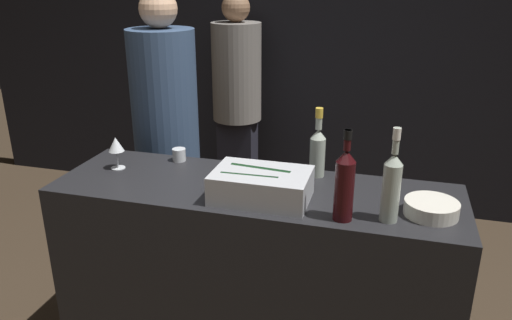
{
  "coord_description": "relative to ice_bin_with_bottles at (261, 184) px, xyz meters",
  "views": [
    {
      "loc": [
        0.56,
        -1.67,
        1.89
      ],
      "look_at": [
        0.0,
        0.31,
        1.12
      ],
      "focal_mm": 35.0,
      "sensor_mm": 36.0,
      "label": 1
    }
  ],
  "objects": [
    {
      "name": "white_wine_bottle",
      "position": [
        0.52,
        -0.05,
        0.08
      ],
      "size": [
        0.07,
        0.07,
        0.37
      ],
      "color": "#9EA899",
      "rests_on": "bar_counter"
    },
    {
      "name": "ice_bin_with_bottles",
      "position": [
        0.0,
        0.0,
        0.0
      ],
      "size": [
        0.4,
        0.27,
        0.13
      ],
      "color": "#B7BABF",
      "rests_on": "bar_counter"
    },
    {
      "name": "red_wine_bottle_black_foil",
      "position": [
        0.35,
        -0.09,
        0.09
      ],
      "size": [
        0.08,
        0.08,
        0.36
      ],
      "color": "black",
      "rests_on": "bar_counter"
    },
    {
      "name": "person_blond_tee",
      "position": [
        -0.77,
        0.72,
        -0.05
      ],
      "size": [
        0.38,
        0.38,
        1.81
      ],
      "rotation": [
        0.0,
        0.0,
        -0.98
      ],
      "color": "black",
      "rests_on": "ground_plane"
    },
    {
      "name": "person_in_hoodie",
      "position": [
        -0.67,
        1.77,
        -0.08
      ],
      "size": [
        0.38,
        0.38,
        1.76
      ],
      "rotation": [
        0.0,
        0.0,
        1.94
      ],
      "color": "black",
      "rests_on": "ground_plane"
    },
    {
      "name": "wall_back_chalkboard",
      "position": [
        -0.06,
        2.19,
        0.34
      ],
      "size": [
        6.4,
        0.06,
        2.8
      ],
      "color": "black",
      "rests_on": "ground_plane"
    },
    {
      "name": "rose_wine_bottle",
      "position": [
        0.19,
        0.32,
        0.07
      ],
      "size": [
        0.07,
        0.07,
        0.33
      ],
      "color": "#9EA899",
      "rests_on": "bar_counter"
    },
    {
      "name": "bar_counter",
      "position": [
        -0.06,
        0.11,
        -0.56
      ],
      "size": [
        1.82,
        0.57,
        1.0
      ],
      "color": "black",
      "rests_on": "ground_plane"
    },
    {
      "name": "bowl_white",
      "position": [
        0.69,
        0.04,
        -0.04
      ],
      "size": [
        0.21,
        0.21,
        0.06
      ],
      "color": "silver",
      "rests_on": "bar_counter"
    },
    {
      "name": "wine_glass",
      "position": [
        -0.76,
        0.15,
        0.05
      ],
      "size": [
        0.08,
        0.08,
        0.16
      ],
      "color": "silver",
      "rests_on": "bar_counter"
    },
    {
      "name": "candle_votive",
      "position": [
        -0.52,
        0.33,
        -0.03
      ],
      "size": [
        0.07,
        0.07,
        0.06
      ],
      "color": "silver",
      "rests_on": "bar_counter"
    }
  ]
}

